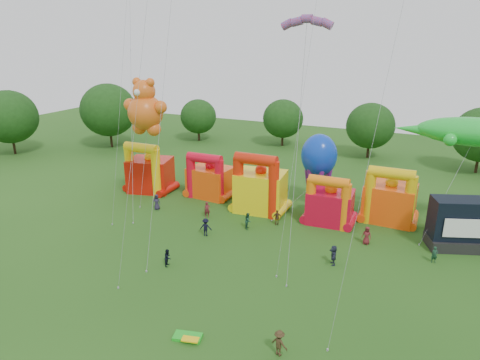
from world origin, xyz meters
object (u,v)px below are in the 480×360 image
at_px(stage_trailer, 473,225).
at_px(octopus_kite, 309,176).
at_px(bouncy_castle_0, 149,172).
at_px(spectator_4, 277,218).
at_px(bouncy_castle_2, 260,189).
at_px(gecko_kite, 458,169).
at_px(spectator_0, 157,202).
at_px(teddy_bear_kite, 145,114).

xyz_separation_m(stage_trailer, octopus_kite, (-17.76, 3.28, 1.70)).
distance_m(bouncy_castle_0, stage_trailer, 39.35).
relative_size(bouncy_castle_0, spectator_4, 3.94).
distance_m(bouncy_castle_2, gecko_kite, 21.49).
xyz_separation_m(gecko_kite, spectator_0, (-32.51, -6.90, -6.52)).
bearing_deg(octopus_kite, teddy_bear_kite, -154.96).
bearing_deg(spectator_4, octopus_kite, -134.95).
xyz_separation_m(bouncy_castle_0, spectator_0, (4.80, -5.25, -1.68)).
xyz_separation_m(bouncy_castle_0, octopus_kite, (21.59, 2.82, 1.56)).
bearing_deg(teddy_bear_kite, bouncy_castle_2, 22.29).
height_order(bouncy_castle_0, spectator_0, bouncy_castle_0).
distance_m(octopus_kite, spectator_0, 18.90).
bearing_deg(octopus_kite, spectator_0, -154.32).
bearing_deg(gecko_kite, octopus_kite, 175.76).
height_order(bouncy_castle_2, stage_trailer, bouncy_castle_2).
height_order(stage_trailer, gecko_kite, gecko_kite).
relative_size(gecko_kite, octopus_kite, 1.55).
xyz_separation_m(bouncy_castle_0, teddy_bear_kite, (4.09, -5.35, 9.13)).
bearing_deg(bouncy_castle_2, stage_trailer, -0.41).
xyz_separation_m(octopus_kite, spectator_4, (-1.76, -6.17, -3.33)).
relative_size(gecko_kite, spectator_0, 7.30).
distance_m(stage_trailer, gecko_kite, 5.79).
height_order(gecko_kite, octopus_kite, gecko_kite).
xyz_separation_m(bouncy_castle_0, spectator_4, (19.82, -3.35, -1.77)).
bearing_deg(spectator_4, stage_trailer, 159.44).
relative_size(teddy_bear_kite, octopus_kite, 1.73).
height_order(bouncy_castle_0, octopus_kite, octopus_kite).
height_order(bouncy_castle_0, teddy_bear_kite, teddy_bear_kite).
relative_size(teddy_bear_kite, spectator_0, 8.14).
xyz_separation_m(bouncy_castle_2, gecko_kite, (20.88, 1.95, 4.67)).
distance_m(teddy_bear_kite, octopus_kite, 20.74).
bearing_deg(stage_trailer, spectator_4, -171.57).
height_order(stage_trailer, octopus_kite, octopus_kite).
height_order(bouncy_castle_0, bouncy_castle_2, bouncy_castle_2).
height_order(bouncy_castle_2, spectator_0, bouncy_castle_2).
height_order(octopus_kite, spectator_0, octopus_kite).
relative_size(bouncy_castle_0, spectator_0, 3.57).
bearing_deg(octopus_kite, spectator_4, -105.96).
bearing_deg(bouncy_castle_0, teddy_bear_kite, -52.62).
bearing_deg(octopus_kite, bouncy_castle_0, -172.56).
xyz_separation_m(bouncy_castle_2, stage_trailer, (22.92, -0.17, -0.32)).
bearing_deg(stage_trailer, gecko_kite, 134.00).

